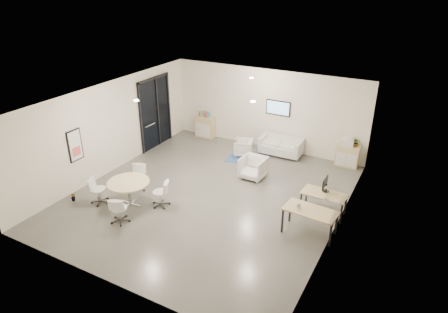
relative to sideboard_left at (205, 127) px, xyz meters
name	(u,v)px	position (x,y,z in m)	size (l,w,h in m)	color
room_shell	(209,150)	(2.71, -4.26, 1.15)	(9.60, 10.60, 4.80)	#4E4B47
glass_door	(155,111)	(-1.25, -1.76, 1.05)	(0.09, 1.90, 2.85)	black
artwork	(75,145)	(-1.26, -5.86, 1.09)	(0.05, 0.54, 1.04)	black
wall_tv	(278,108)	(3.21, 0.20, 1.30)	(0.98, 0.06, 0.58)	black
ceiling_spots	(216,92)	(2.51, -3.43, 2.73)	(3.14, 4.14, 0.03)	#FFEAC6
sideboard_left	(205,127)	(0.00, 0.00, 0.00)	(0.81, 0.42, 0.91)	tan
sideboard_right	(347,156)	(6.07, 0.01, -0.05)	(0.82, 0.40, 0.82)	tan
books	(204,114)	(-0.04, 0.00, 0.57)	(0.47, 0.14, 0.22)	red
printer	(347,141)	(5.99, 0.01, 0.51)	(0.50, 0.44, 0.32)	white
loveseat	(281,147)	(3.56, -0.18, -0.12)	(1.65, 0.85, 0.61)	silver
blue_rug	(247,159)	(2.61, -1.22, -0.45)	(1.51, 1.00, 0.01)	navy
armchair_left	(243,147)	(2.29, -0.93, -0.11)	(0.68, 0.64, 0.70)	silver
armchair_right	(253,167)	(3.41, -2.47, -0.03)	(0.82, 0.76, 0.84)	silver
desk_rear	(324,196)	(6.18, -3.54, 0.14)	(1.31, 0.71, 0.67)	tan
desk_front	(310,213)	(6.13, -4.71, 0.21)	(1.47, 0.82, 0.74)	tan
monitor	(325,184)	(6.14, -3.39, 0.45)	(0.20, 0.50, 0.44)	black
round_table	(128,184)	(0.82, -5.87, 0.24)	(1.28, 1.28, 0.78)	tan
meeting_chairs	(129,192)	(0.82, -5.87, -0.04)	(2.52, 2.52, 0.82)	white
plant_cabinet	(356,143)	(6.31, 0.03, 0.49)	(0.29, 0.32, 0.25)	#3F7F3F
plant_floor	(74,199)	(-0.86, -6.59, -0.39)	(0.16, 0.30, 0.13)	#3F7F3F
cup	(299,206)	(5.81, -4.77, 0.35)	(0.13, 0.11, 0.13)	white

